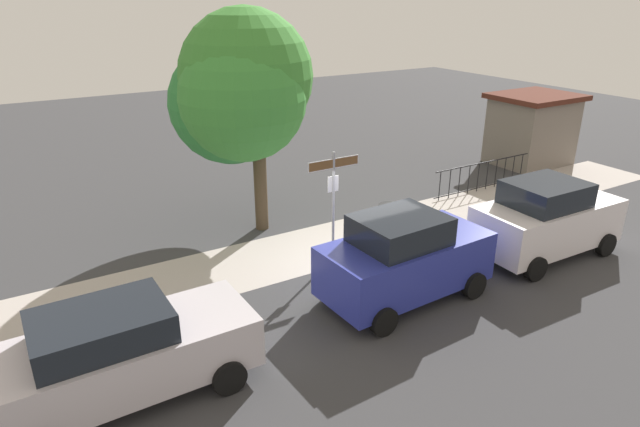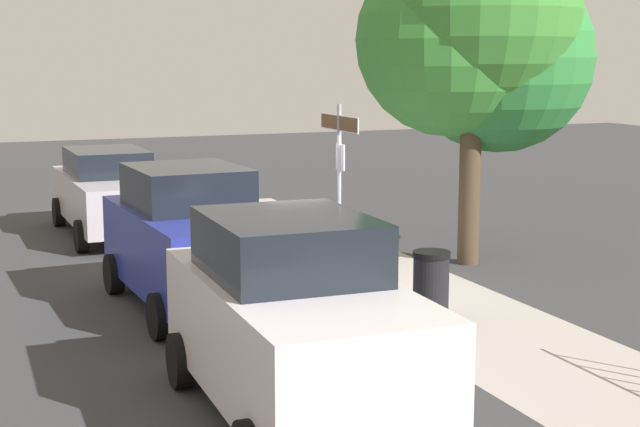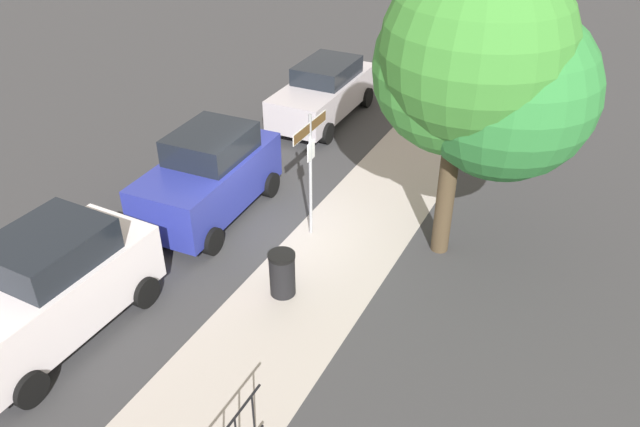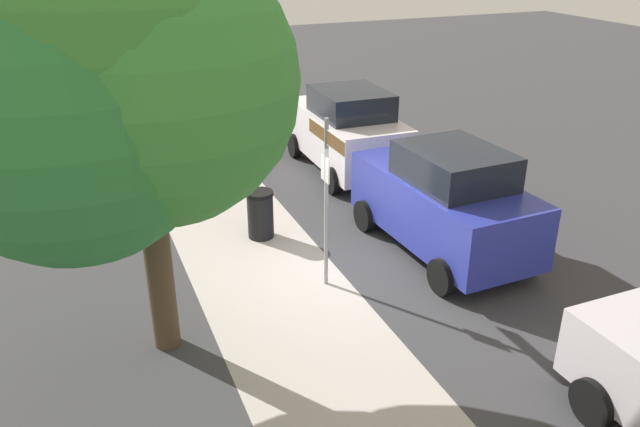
% 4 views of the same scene
% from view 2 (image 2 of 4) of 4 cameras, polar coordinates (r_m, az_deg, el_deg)
% --- Properties ---
extents(ground_plane, '(60.00, 60.00, 0.00)m').
position_cam_2_polar(ground_plane, '(15.19, 0.21, -4.83)').
color(ground_plane, '#38383A').
extents(sidewalk_strip, '(24.00, 2.60, 0.00)m').
position_cam_2_polar(sidewalk_strip, '(14.03, 8.31, -6.14)').
color(sidewalk_strip, '#AFA59E').
rests_on(sidewalk_strip, ground_plane).
extents(street_sign, '(1.48, 0.07, 3.00)m').
position_cam_2_polar(street_sign, '(15.25, 1.17, 3.28)').
color(street_sign, '#9EA0A5').
rests_on(street_sign, ground_plane).
extents(shade_tree, '(3.88, 4.50, 6.41)m').
position_cam_2_polar(shade_tree, '(17.62, 9.40, 10.55)').
color(shade_tree, '#483A27').
rests_on(shade_tree, ground_plane).
extents(car_silver, '(4.61, 2.01, 1.80)m').
position_cam_2_polar(car_silver, '(20.43, -12.55, 1.26)').
color(car_silver, silver).
rests_on(car_silver, ground_plane).
extents(car_blue, '(4.11, 2.17, 2.12)m').
position_cam_2_polar(car_blue, '(14.29, -7.74, -1.53)').
color(car_blue, '#293297').
rests_on(car_blue, ground_plane).
extents(car_white, '(4.14, 2.11, 2.13)m').
position_cam_2_polar(car_white, '(9.82, -1.53, -6.50)').
color(car_white, white).
rests_on(car_white, ground_plane).
extents(trash_bin, '(0.55, 0.55, 0.98)m').
position_cam_2_polar(trash_bin, '(13.80, 6.70, -4.26)').
color(trash_bin, black).
rests_on(trash_bin, ground_plane).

